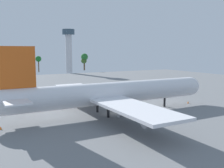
# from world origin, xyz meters

# --- Properties ---
(ground_plane) EXTENTS (267.93, 267.93, 0.00)m
(ground_plane) POSITION_xyz_m (0.00, 0.00, 0.00)
(ground_plane) COLOR slate
(cargo_airplane) EXTENTS (66.98, 60.14, 19.27)m
(cargo_airplane) POSITION_xyz_m (-0.33, 0.00, 5.93)
(cargo_airplane) COLOR silver
(cargo_airplane) RESTS_ON ground_plane
(fuel_truck) EXTENTS (4.49, 3.01, 2.03)m
(fuel_truck) POSITION_xyz_m (-13.34, 26.87, 1.00)
(fuel_truck) COLOR #333338
(fuel_truck) RESTS_ON ground_plane
(safety_cone_nose) EXTENTS (0.57, 0.57, 0.81)m
(safety_cone_nose) POSITION_xyz_m (30.14, 0.05, 0.41)
(safety_cone_nose) COLOR orange
(safety_cone_nose) RESTS_ON ground_plane
(safety_cone_tail) EXTENTS (0.54, 0.54, 0.77)m
(safety_cone_tail) POSITION_xyz_m (-30.14, -1.24, 0.38)
(safety_cone_tail) COLOR orange
(safety_cone_tail) RESTS_ON ground_plane
(control_tower) EXTENTS (9.99, 9.99, 35.64)m
(control_tower) POSITION_xyz_m (35.01, 138.98, 21.56)
(control_tower) COLOR silver
(control_tower) RESTS_ON ground_plane
(tree_line_backdrop) EXTENTS (84.95, 7.50, 15.81)m
(tree_line_backdrop) POSITION_xyz_m (14.50, 160.00, 10.81)
(tree_line_backdrop) COLOR #51381E
(tree_line_backdrop) RESTS_ON ground_plane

